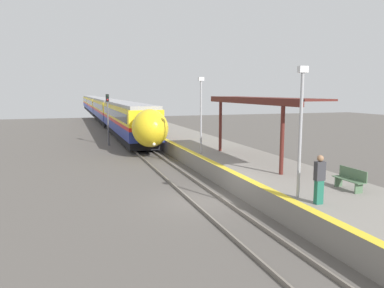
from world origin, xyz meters
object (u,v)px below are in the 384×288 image
object	(u,v)px
lamppost_near	(301,123)
railway_signal	(108,115)
train	(101,107)
platform_bench	(350,179)
person_waiting	(319,179)
lamppost_mid	(201,110)

from	to	relation	value
lamppost_near	railway_signal	bearing A→B (deg)	101.14
train	platform_bench	bearing A→B (deg)	-85.14
platform_bench	person_waiting	world-z (taller)	person_waiting
railway_signal	lamppost_mid	bearing A→B (deg)	-69.85
person_waiting	lamppost_near	bearing A→B (deg)	102.92
platform_bench	lamppost_mid	xyz separation A→B (m)	(-2.69, 10.70, 2.38)
lamppost_mid	train	bearing A→B (deg)	92.75
lamppost_near	lamppost_mid	distance (m)	11.01
train	railway_signal	world-z (taller)	railway_signal
train	lamppost_near	xyz separation A→B (m)	(2.32, -59.33, 1.65)
platform_bench	lamppost_near	bearing A→B (deg)	-173.52
person_waiting	lamppost_mid	distance (m)	12.11
train	person_waiting	world-z (taller)	train
lamppost_near	person_waiting	bearing A→B (deg)	-77.08
train	person_waiting	distance (m)	60.33
person_waiting	lamppost_near	distance (m)	2.15
person_waiting	train	bearing A→B (deg)	92.41
person_waiting	railway_signal	distance (m)	25.21
platform_bench	person_waiting	bearing A→B (deg)	-153.17
railway_signal	platform_bench	bearing A→B (deg)	-72.55
railway_signal	lamppost_mid	size ratio (longest dim) A/B	0.97
lamppost_near	lamppost_mid	bearing A→B (deg)	90.00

